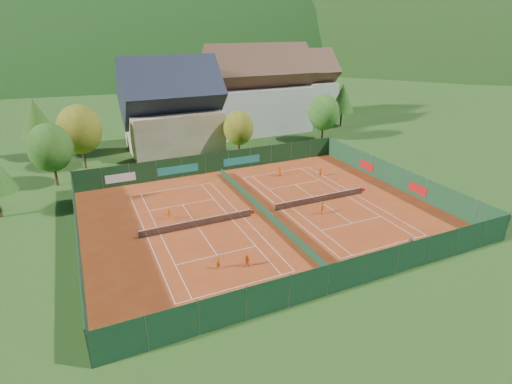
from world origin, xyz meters
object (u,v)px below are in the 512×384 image
object	(u,v)px
hotel_block_a	(258,95)
player_left_mid	(247,261)
hotel_block_b	(298,89)
ball_hopper	(411,240)
player_left_near	(218,263)
player_right_far_b	(320,172)
player_right_far_a	(279,171)
player_right_near	(322,208)
player_left_far	(169,214)
chalet	(172,112)

from	to	relation	value
hotel_block_a	player_left_mid	size ratio (longest dim) A/B	16.86
hotel_block_b	ball_hopper	size ratio (longest dim) A/B	21.60
ball_hopper	player_left_near	bearing A→B (deg)	168.00
player_right_far_b	hotel_block_a	bearing A→B (deg)	-139.64
player_left_near	player_right_far_a	xyz separation A→B (m)	(16.28, 18.99, 0.13)
hotel_block_b	player_right_far_b	size ratio (longest dim) A/B	13.32
player_left_mid	player_right_near	world-z (taller)	player_right_near
player_left_far	player_right_far_a	world-z (taller)	player_right_far_a
player_left_near	player_right_far_b	bearing A→B (deg)	25.48
player_left_near	player_left_mid	size ratio (longest dim) A/B	1.00
player_left_near	player_left_far	bearing A→B (deg)	86.73
hotel_block_a	ball_hopper	world-z (taller)	hotel_block_a
hotel_block_a	player_right_near	size ratio (longest dim) A/B	13.77
player_left_near	ball_hopper	bearing A→B (deg)	-23.67
chalet	player_left_near	xyz separation A→B (m)	(-5.68, -38.66, -5.99)
ball_hopper	chalet	bearing A→B (deg)	107.46
ball_hopper	player_right_far_b	xyz separation A→B (m)	(2.51, 20.45, 0.09)
ball_hopper	player_right_far_b	size ratio (longest dim) A/B	0.62
chalet	hotel_block_b	distance (m)	35.85
player_right_far_b	hotel_block_b	bearing A→B (deg)	-158.66
player_left_far	player_right_near	distance (m)	17.74
hotel_block_a	player_right_near	xyz separation A→B (m)	(-9.79, -39.00, -6.60)
chalet	player_right_far_a	world-z (taller)	chalet
hotel_block_a	player_right_far_b	distance (m)	29.23
player_left_far	hotel_block_a	bearing A→B (deg)	-103.63
player_left_mid	player_left_far	size ratio (longest dim) A/B	0.89
chalet	player_left_mid	xyz separation A→B (m)	(-3.17, -39.50, -5.98)
ball_hopper	player_left_far	xyz separation A→B (m)	(-20.86, 15.89, 0.16)
player_right_far_b	player_right_near	bearing A→B (deg)	14.37
player_right_near	player_right_far_b	distance (m)	12.66
player_left_near	player_left_mid	distance (m)	2.64
player_left_mid	player_right_far_b	xyz separation A→B (m)	(19.12, 17.22, 0.01)
player_left_near	player_right_far_b	world-z (taller)	player_right_far_b
player_left_near	player_right_far_a	size ratio (longest dim) A/B	0.83
hotel_block_a	player_left_near	world-z (taller)	hotel_block_a
player_left_mid	player_right_near	bearing A→B (deg)	61.87
hotel_block_a	player_right_near	world-z (taller)	hotel_block_a
chalet	hotel_block_b	world-z (taller)	chalet
hotel_block_b	player_right_far_a	distance (m)	40.87
hotel_block_a	player_left_far	xyz separation A→B (m)	(-26.42, -32.83, -6.67)
chalet	player_left_near	bearing A→B (deg)	-98.35
ball_hopper	player_left_mid	bearing A→B (deg)	169.01
player_left_mid	chalet	bearing A→B (deg)	119.58
chalet	player_left_far	bearing A→B (deg)	-105.46
player_left_near	hotel_block_b	bearing A→B (deg)	42.04
ball_hopper	player_right_far_a	world-z (taller)	player_right_far_a
player_left_mid	player_right_near	xyz separation A→B (m)	(12.38, 6.50, 0.14)
player_left_mid	player_right_far_a	size ratio (longest dim) A/B	0.83
hotel_block_a	hotel_block_b	bearing A→B (deg)	29.74
hotel_block_b	player_left_near	size ratio (longest dim) A/B	13.54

